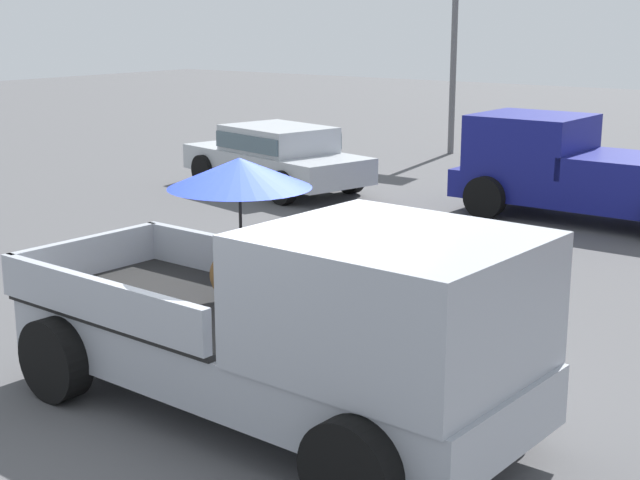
{
  "coord_description": "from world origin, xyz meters",
  "views": [
    {
      "loc": [
        5.1,
        -6.04,
        3.54
      ],
      "look_at": [
        -0.9,
        2.08,
        1.1
      ],
      "focal_mm": 52.35,
      "sensor_mm": 36.0,
      "label": 1
    }
  ],
  "objects_px": {
    "pickup_truck_main": "(303,321)",
    "pickup_truck_red": "(582,171)",
    "motel_sign": "(455,15)",
    "parked_sedan_near": "(277,154)"
  },
  "relations": [
    {
      "from": "parked_sedan_near",
      "to": "motel_sign",
      "type": "height_order",
      "value": "motel_sign"
    },
    {
      "from": "pickup_truck_main",
      "to": "motel_sign",
      "type": "distance_m",
      "value": 17.31
    },
    {
      "from": "pickup_truck_red",
      "to": "motel_sign",
      "type": "distance_m",
      "value": 8.64
    },
    {
      "from": "pickup_truck_red",
      "to": "parked_sedan_near",
      "type": "height_order",
      "value": "pickup_truck_red"
    },
    {
      "from": "pickup_truck_main",
      "to": "motel_sign",
      "type": "bearing_deg",
      "value": 117.09
    },
    {
      "from": "pickup_truck_main",
      "to": "pickup_truck_red",
      "type": "height_order",
      "value": "pickup_truck_main"
    },
    {
      "from": "pickup_truck_main",
      "to": "pickup_truck_red",
      "type": "relative_size",
      "value": 1.06
    },
    {
      "from": "pickup_truck_red",
      "to": "motel_sign",
      "type": "bearing_deg",
      "value": -44.23
    },
    {
      "from": "pickup_truck_main",
      "to": "parked_sedan_near",
      "type": "height_order",
      "value": "pickup_truck_main"
    },
    {
      "from": "pickup_truck_main",
      "to": "pickup_truck_red",
      "type": "distance_m",
      "value": 9.84
    }
  ]
}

